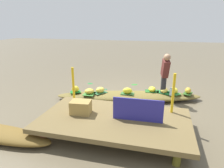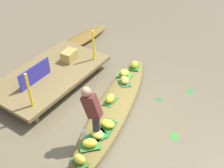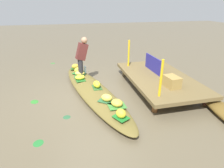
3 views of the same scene
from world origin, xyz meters
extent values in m
plane|color=brown|center=(0.00, 0.00, 0.00)|extent=(40.00, 40.00, 0.00)
cube|color=brown|center=(-0.04, 2.05, 0.32)|extent=(3.20, 1.80, 0.10)
cylinder|color=brown|center=(-1.32, 1.33, 0.14)|extent=(0.14, 0.14, 0.27)
cylinder|color=brown|center=(1.24, 1.33, 0.14)|extent=(0.14, 0.14, 0.27)
cylinder|color=brown|center=(-1.32, 2.77, 0.14)|extent=(0.14, 0.14, 0.27)
cylinder|color=brown|center=(1.24, 2.77, 0.14)|extent=(0.14, 0.14, 0.27)
ellipsoid|color=brown|center=(0.00, 0.00, 0.12)|extent=(4.55, 1.84, 0.23)
cube|color=#226023|center=(-0.69, -0.31, 0.24)|extent=(0.46, 0.33, 0.01)
ellipsoid|color=yellow|center=(-0.69, -0.31, 0.31)|extent=(0.24, 0.32, 0.14)
cube|color=#305C21|center=(-1.78, -0.39, 0.24)|extent=(0.34, 0.41, 0.01)
ellipsoid|color=gold|center=(-1.78, -0.39, 0.33)|extent=(0.19, 0.26, 0.18)
cube|color=#317933|center=(-1.36, -0.31, 0.24)|extent=(0.48, 0.47, 0.01)
ellipsoid|color=yellow|center=(-1.36, -0.31, 0.33)|extent=(0.33, 0.36, 0.18)
cube|color=#1F7535|center=(-1.06, -0.28, 0.24)|extent=(0.50, 0.42, 0.01)
ellipsoid|color=#F7D856|center=(-1.06, -0.28, 0.31)|extent=(0.27, 0.33, 0.16)
cube|color=#3E8234|center=(1.15, 0.40, 0.24)|extent=(0.34, 0.41, 0.01)
ellipsoid|color=gold|center=(1.15, 0.40, 0.31)|extent=(0.38, 0.37, 0.16)
cube|color=#2E5928|center=(0.02, 0.11, 0.24)|extent=(0.41, 0.26, 0.01)
ellipsoid|color=yellow|center=(0.02, 0.11, 0.33)|extent=(0.31, 0.23, 0.19)
cube|color=#2E6338|center=(0.86, 0.22, 0.24)|extent=(0.46, 0.47, 0.01)
ellipsoid|color=#F4D74C|center=(0.86, 0.22, 0.32)|extent=(0.34, 0.35, 0.17)
cube|color=#1C7026|center=(1.63, 0.36, 0.24)|extent=(0.40, 0.37, 0.01)
ellipsoid|color=yellow|center=(1.63, 0.36, 0.33)|extent=(0.29, 0.28, 0.20)
cylinder|color=#28282D|center=(-1.03, -0.24, 0.51)|extent=(0.16, 0.16, 0.55)
cube|color=#582522|center=(-1.05, -0.17, 1.03)|extent=(0.27, 0.45, 0.58)
sphere|color=#9E7556|center=(-1.07, -0.07, 1.37)|extent=(0.20, 0.20, 0.20)
cylinder|color=silver|center=(-1.26, -0.08, 0.35)|extent=(0.07, 0.07, 0.24)
cube|color=navy|center=(-0.54, 2.05, 0.62)|extent=(1.04, 0.06, 0.48)
cylinder|color=yellow|center=(-1.24, 1.45, 0.83)|extent=(0.06, 0.06, 0.91)
cylinder|color=yellow|center=(1.16, 1.45, 0.83)|extent=(0.06, 0.06, 0.91)
cube|color=#A08142|center=(0.74, 2.02, 0.52)|extent=(0.47, 0.37, 0.29)
ellipsoid|color=#2E7B2A|center=(0.05, -1.60, 0.00)|extent=(0.31, 0.28, 0.01)
ellipsoid|color=#2B5B37|center=(1.00, -0.76, 0.00)|extent=(0.25, 0.25, 0.01)
ellipsoid|color=#387E32|center=(-3.45, -1.29, 0.00)|extent=(0.17, 0.20, 0.01)
ellipsoid|color=#24722F|center=(1.77, -1.30, 0.00)|extent=(0.24, 0.22, 0.01)
camera|label=1|loc=(-0.97, 5.86, 2.36)|focal=32.34mm
camera|label=2|loc=(-4.13, -2.70, 4.68)|focal=43.65mm
camera|label=3|loc=(4.79, -0.59, 2.45)|focal=29.82mm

